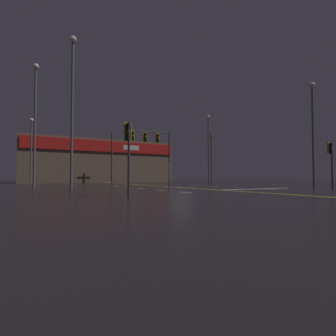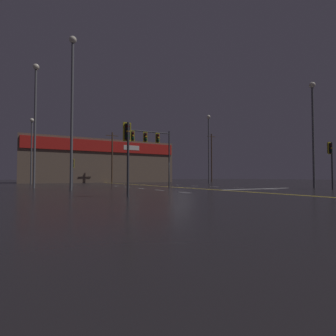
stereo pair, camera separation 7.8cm
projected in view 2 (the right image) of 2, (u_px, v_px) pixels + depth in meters
name	position (u px, v px, depth m)	size (l,w,h in m)	color
ground_plane	(181.00, 188.00, 25.70)	(200.00, 200.00, 0.00)	black
road_markings	(192.00, 188.00, 25.19)	(12.49, 60.00, 0.01)	gold
traffic_signal_median	(151.00, 142.00, 25.75)	(4.75, 0.36, 5.72)	#38383D
traffic_signal_corner_northwest	(72.00, 166.00, 29.09)	(0.42, 0.36, 3.07)	#38383D
traffic_signal_corner_southeast	(331.00, 155.00, 21.74)	(0.42, 0.36, 3.94)	#38383D
traffic_signal_corner_southwest	(127.00, 142.00, 13.65)	(0.42, 0.36, 3.90)	#38383D
streetlight_near_left	(209.00, 141.00, 41.16)	(0.56, 0.56, 10.83)	#59595E
streetlight_near_right	(32.00, 142.00, 36.77)	(0.56, 0.56, 9.33)	#59595E
streetlight_median_approach	(313.00, 121.00, 24.81)	(0.56, 0.56, 10.09)	#59595E
streetlight_far_left	(72.00, 94.00, 20.32)	(0.56, 0.56, 12.06)	#59595E
streetlight_far_right	(35.00, 111.00, 24.45)	(0.56, 0.56, 11.68)	#59595E
building_backdrop	(99.00, 162.00, 53.05)	(28.63, 10.23, 8.21)	brown
utility_pole_row	(116.00, 154.00, 46.81)	(46.16, 0.26, 10.55)	#4C3828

